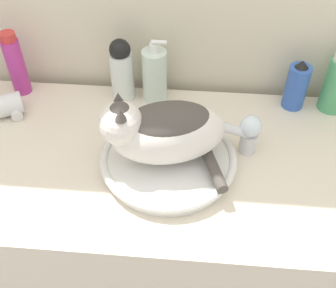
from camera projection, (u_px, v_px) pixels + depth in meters
The scene contains 8 objects.
vanity_counter at pixel (172, 247), 1.41m from camera, with size 1.26×0.59×0.86m.
sink_basin at pixel (168, 160), 1.07m from camera, with size 0.35×0.35×0.04m.
cat at pixel (162, 130), 0.99m from camera, with size 0.31×0.23×0.19m.
faucet at pixel (247, 132), 1.08m from camera, with size 0.12×0.07×0.12m.
shampoo_bottle_tall at pixel (16, 64), 1.24m from camera, with size 0.05×0.05×0.20m.
soap_pump_bottle at pixel (155, 75), 1.23m from camera, with size 0.07×0.07×0.20m.
spray_bottle_trigger at pixel (297, 86), 1.21m from camera, with size 0.06×0.06×0.16m.
lotion_bottle_white at pixel (122, 70), 1.22m from camera, with size 0.07×0.07×0.20m.
Camera 1 is at (0.05, -0.46, 1.67)m, focal length 45.00 mm.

